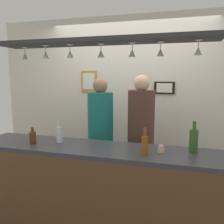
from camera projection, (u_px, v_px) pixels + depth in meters
ground_plane at (110, 216)px, 2.87m from camera, size 8.00×8.00×0.00m
back_wall at (130, 101)px, 3.72m from camera, size 4.40×0.06×2.60m
bar_counter at (95, 183)px, 2.30m from camera, size 2.70×0.55×0.97m
overhead_glass_rack at (100, 41)px, 2.28m from camera, size 2.20×0.36×0.04m
hanging_wineglass_far_left at (25, 56)px, 2.59m from camera, size 0.07×0.07×0.13m
hanging_wineglass_left at (46, 54)px, 2.43m from camera, size 0.07×0.07×0.13m
hanging_wineglass_center_left at (70, 54)px, 2.35m from camera, size 0.07×0.07×0.13m
hanging_wineglass_center at (101, 53)px, 2.31m from camera, size 0.07×0.07×0.13m
hanging_wineglass_center_right at (132, 52)px, 2.23m from camera, size 0.07×0.07×0.13m
hanging_wineglass_right at (160, 52)px, 2.18m from camera, size 0.07×0.07×0.13m
hanging_wineglass_far_right at (198, 50)px, 2.06m from camera, size 0.07×0.07×0.13m
person_middle_teal_shirt at (101, 128)px, 3.17m from camera, size 0.34×0.34×1.66m
person_right_brown_shirt at (141, 128)px, 3.02m from camera, size 0.34×0.34×1.70m
bottle_soda_clear at (59, 134)px, 2.57m from camera, size 0.06×0.06×0.23m
bottle_champagne_green at (194, 140)px, 2.23m from camera, size 0.08×0.08×0.30m
bottle_beer_amber_tall at (145, 145)px, 2.14m from camera, size 0.06×0.06×0.26m
bottle_beer_brown_stubby at (33, 137)px, 2.52m from camera, size 0.07×0.07×0.18m
cupcake at (161, 149)px, 2.24m from camera, size 0.06×0.06×0.08m
picture_frame_lower_pair at (164, 88)px, 3.50m from camera, size 0.30×0.02×0.18m
picture_frame_caricature at (89, 81)px, 3.82m from camera, size 0.26×0.02×0.34m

